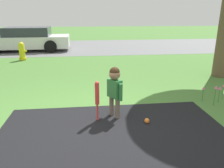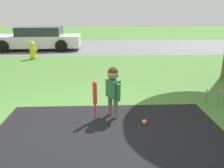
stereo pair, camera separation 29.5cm
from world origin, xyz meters
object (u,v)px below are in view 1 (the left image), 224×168
Objects in this scene: parked_car at (25,39)px; baseball_bat at (97,96)px; child at (115,85)px; sports_ball at (147,121)px; fire_hydrant at (22,51)px.

baseball_bat is at bearing 110.01° from parked_car.
child is 1.29× the size of baseball_bat.
baseball_bat is 0.16× the size of parked_car.
parked_car reaches higher than sports_ball.
sports_ball is at bearing 114.36° from parked_car.
parked_car is at bearing 116.13° from sports_ball.
child is 1.28× the size of fire_hydrant.
fire_hydrant reaches higher than sports_ball.
child is 10.47× the size of sports_ball.
child is at bearing 21.10° from baseball_bat.
fire_hydrant is (-3.60, 5.83, 0.31)m from sports_ball.
parked_car is at bearing 168.99° from child.
child is 0.21× the size of parked_car.
fire_hydrant is (-2.76, 5.63, -0.11)m from baseball_bat.
child is 8.81m from parked_car.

